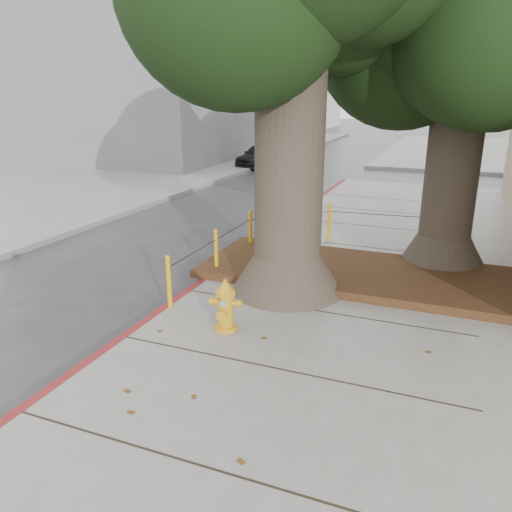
{
  "coord_description": "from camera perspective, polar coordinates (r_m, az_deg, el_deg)",
  "views": [
    {
      "loc": [
        2.4,
        -5.53,
        3.65
      ],
      "look_at": [
        -0.51,
        1.68,
        1.1
      ],
      "focal_mm": 35.0,
      "sensor_mm": 36.0,
      "label": 1
    }
  ],
  "objects": [
    {
      "name": "car_dark",
      "position": [
        26.39,
        0.52,
        11.38
      ],
      "size": [
        1.68,
        3.78,
        1.08
      ],
      "primitive_type": "imported",
      "rotation": [
        0.0,
        0.0,
        -0.05
      ],
      "color": "black",
      "rests_on": "ground"
    },
    {
      "name": "tree_far",
      "position": [
        10.95,
        25.27,
        23.76
      ],
      "size": [
        4.5,
        3.8,
        7.17
      ],
      "color": "#4C3F33",
      "rests_on": "sidewalk_main"
    },
    {
      "name": "planter_bed",
      "position": [
        10.15,
        12.15,
        -1.98
      ],
      "size": [
        6.4,
        2.6,
        0.16
      ],
      "primitive_type": "cube",
      "color": "black",
      "rests_on": "sidewalk_main"
    },
    {
      "name": "bollard_ring",
      "position": [
        10.85,
        3.56,
        2.14
      ],
      "size": [
        3.79,
        5.39,
        0.95
      ],
      "color": "#DD9C0C",
      "rests_on": "sidewalk_main"
    },
    {
      "name": "fire_hydrant",
      "position": [
        7.68,
        -3.5,
        -5.66
      ],
      "size": [
        0.44,
        0.41,
        0.83
      ],
      "rotation": [
        0.0,
        0.0,
        0.15
      ],
      "color": "orange",
      "rests_on": "sidewalk_main"
    },
    {
      "name": "building_far_grey",
      "position": [
        32.66,
        -11.14,
        21.97
      ],
      "size": [
        12.0,
        16.0,
        12.0
      ],
      "primitive_type": "cube",
      "color": "slate",
      "rests_on": "ground"
    },
    {
      "name": "ground",
      "position": [
        7.05,
        -1.31,
        -13.04
      ],
      "size": [
        140.0,
        140.0,
        0.0
      ],
      "primitive_type": "plane",
      "color": "#28282B",
      "rests_on": "ground"
    },
    {
      "name": "sidewalk_opposite",
      "position": [
        22.87,
        -24.51,
        7.54
      ],
      "size": [
        14.0,
        60.0,
        0.15
      ],
      "primitive_type": "cube",
      "color": "slate",
      "rests_on": "ground"
    },
    {
      "name": "curb_red",
      "position": [
        9.83,
        -6.31,
        -3.29
      ],
      "size": [
        0.14,
        26.0,
        0.16
      ],
      "primitive_type": "cube",
      "color": "maroon",
      "rests_on": "ground"
    },
    {
      "name": "building_far_white",
      "position": [
        54.27,
        1.01,
        22.22
      ],
      "size": [
        12.0,
        18.0,
        15.0
      ],
      "primitive_type": "cube",
      "color": "silver",
      "rests_on": "ground"
    }
  ]
}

